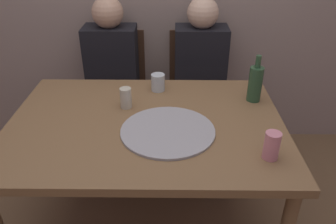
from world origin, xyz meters
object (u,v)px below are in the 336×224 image
chair_right (198,85)px  tumbler_near (158,82)px  wine_bottle (255,83)px  guest_in_beanie (201,77)px  pizza_tray (168,131)px  chair_left (115,84)px  dining_table (146,134)px  soda_can (272,146)px  tumbler_far (126,98)px  guest_in_sweater (111,77)px

chair_right → tumbler_near: bearing=62.5°
wine_bottle → guest_in_beanie: bearing=115.8°
pizza_tray → chair_right: chair_right is taller
tumbler_near → chair_left: chair_left is taller
dining_table → soda_can: soda_can is taller
guest_in_beanie → pizza_tray: bearing=75.2°
pizza_tray → guest_in_beanie: size_ratio=0.38×
guest_in_beanie → chair_right: bearing=-90.0°
tumbler_near → guest_in_beanie: bearing=54.2°
pizza_tray → tumbler_far: tumbler_far is taller
chair_left → guest_in_sweater: (0.00, -0.15, 0.13)m
pizza_tray → tumbler_near: (-0.06, 0.44, 0.04)m
dining_table → soda_can: bearing=-28.1°
pizza_tray → wine_bottle: wine_bottle is taller
tumbler_far → guest_in_sweater: guest_in_sweater is taller
pizza_tray → chair_right: size_ratio=0.49×
dining_table → wine_bottle: bearing=21.5°
tumbler_near → chair_right: size_ratio=0.11×
chair_left → chair_right: size_ratio=1.00×
tumbler_far → guest_in_beanie: guest_in_beanie is taller
dining_table → tumbler_near: (0.05, 0.35, 0.13)m
tumbler_near → chair_right: bearing=62.5°
tumbler_far → chair_right: bearing=59.4°
dining_table → tumbler_near: size_ratio=13.84×
tumbler_near → soda_can: size_ratio=0.80×
dining_table → chair_left: (-0.30, 0.89, -0.14)m
pizza_tray → tumbler_far: (-0.22, 0.24, 0.05)m
tumbler_far → chair_left: bearing=103.9°
tumbler_near → chair_right: 0.67m
tumbler_far → wine_bottle: bearing=7.3°
pizza_tray → guest_in_beanie: guest_in_beanie is taller
chair_right → pizza_tray: bearing=77.4°
dining_table → chair_left: bearing=108.5°
dining_table → tumbler_far: bearing=128.6°
soda_can → wine_bottle: bearing=85.9°
pizza_tray → dining_table: bearing=138.6°
tumbler_near → soda_can: (0.49, -0.63, 0.01)m
tumbler_near → tumbler_far: size_ratio=0.90×
pizza_tray → wine_bottle: 0.58m
wine_bottle → tumbler_far: 0.70m
tumbler_far → chair_left: (-0.19, 0.75, -0.28)m
chair_left → pizza_tray: bearing=112.5°
soda_can → guest_in_sweater: (-0.84, 1.02, -0.15)m
tumbler_far → guest_in_beanie: size_ratio=0.09×
pizza_tray → chair_left: chair_left is taller
chair_right → guest_in_beanie: guest_in_beanie is taller
pizza_tray → guest_in_beanie: (0.22, 0.83, -0.10)m
soda_can → guest_in_sweater: bearing=129.2°
dining_table → pizza_tray: 0.17m
chair_right → guest_in_sweater: guest_in_sweater is taller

